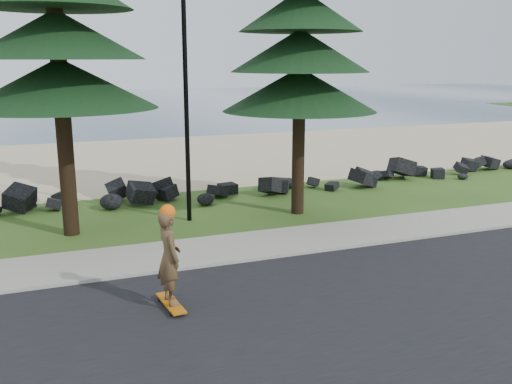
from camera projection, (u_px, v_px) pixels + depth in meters
ground at (220, 252)px, 14.77m from camera, size 160.00×160.00×0.00m
road at (291, 326)px, 10.68m from camera, size 160.00×7.00×0.02m
kerb at (231, 262)px, 13.94m from camera, size 160.00×0.20×0.10m
sidewalk at (218, 248)px, 14.95m from camera, size 160.00×2.00×0.08m
beach_sand at (132, 161)px, 27.97m from camera, size 160.00×15.00×0.01m
ocean at (79, 105)px, 61.18m from camera, size 160.00×58.00×0.01m
seawall_boulders at (172, 202)px, 19.87m from camera, size 60.00×2.40×1.10m
lamp_post at (186, 85)px, 16.74m from camera, size 0.25×0.14×8.14m
skateboarder at (169, 258)px, 11.22m from camera, size 0.53×1.17×2.14m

